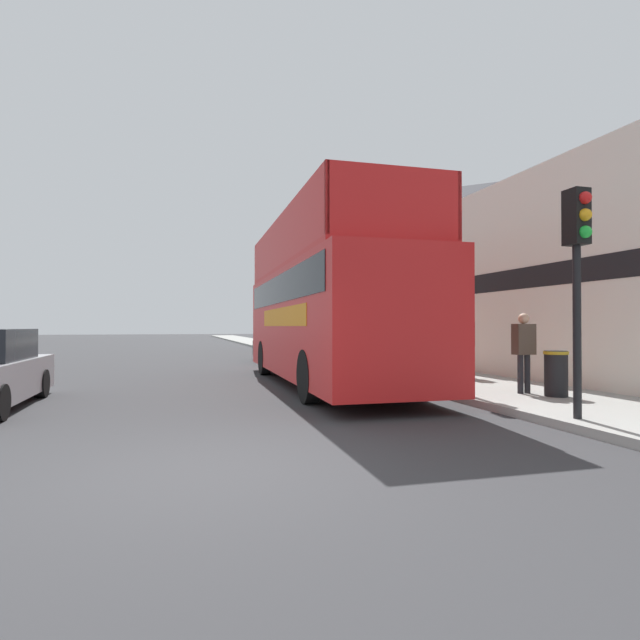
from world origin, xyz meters
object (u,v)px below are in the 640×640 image
at_px(pedestrian_second, 524,345).
at_px(lamp_post_nearest, 430,255).
at_px(parked_car_ahead_of_bus, 281,347).
at_px(lamp_post_second, 325,279).
at_px(pedestrian_third, 465,339).
at_px(litter_bin, 556,372).
at_px(traffic_signal, 578,250).
at_px(tour_bus, 324,312).

xyz_separation_m(pedestrian_second, lamp_post_nearest, (-1.06, 1.99, 2.12)).
bearing_deg(pedestrian_second, lamp_post_nearest, 118.13).
height_order(parked_car_ahead_of_bus, lamp_post_second, lamp_post_second).
bearing_deg(pedestrian_third, litter_bin, -95.12).
xyz_separation_m(pedestrian_second, traffic_signal, (-1.13, -2.64, 1.55)).
relative_size(tour_bus, lamp_post_second, 2.09).
bearing_deg(lamp_post_nearest, pedestrian_second, -61.87).
height_order(lamp_post_nearest, litter_bin, lamp_post_nearest).
bearing_deg(lamp_post_nearest, traffic_signal, -90.86).
xyz_separation_m(pedestrian_second, lamp_post_second, (-1.06, 10.75, 2.34)).
relative_size(pedestrian_third, lamp_post_nearest, 0.39).
relative_size(pedestrian_second, traffic_signal, 0.48).
height_order(pedestrian_second, pedestrian_third, pedestrian_third).
distance_m(pedestrian_second, pedestrian_third, 3.25).
bearing_deg(pedestrian_third, lamp_post_second, 102.72).
height_order(tour_bus, lamp_post_second, lamp_post_second).
distance_m(tour_bus, pedestrian_second, 5.05).
xyz_separation_m(pedestrian_third, litter_bin, (-0.34, -3.74, -0.57)).
height_order(traffic_signal, lamp_post_nearest, lamp_post_nearest).
height_order(parked_car_ahead_of_bus, lamp_post_nearest, lamp_post_nearest).
distance_m(traffic_signal, lamp_post_nearest, 4.67).
bearing_deg(lamp_post_second, pedestrian_second, -84.38).
relative_size(pedestrian_third, traffic_signal, 0.50).
relative_size(tour_bus, litter_bin, 11.16).
bearing_deg(traffic_signal, parked_car_ahead_of_bus, 95.96).
bearing_deg(tour_bus, pedestrian_second, -48.48).
xyz_separation_m(parked_car_ahead_of_bus, lamp_post_nearest, (1.59, -9.91, 2.61)).
relative_size(lamp_post_nearest, lamp_post_second, 0.93).
bearing_deg(tour_bus, lamp_post_second, 74.58).
relative_size(parked_car_ahead_of_bus, litter_bin, 4.80).
distance_m(parked_car_ahead_of_bus, litter_bin, 12.81).
bearing_deg(litter_bin, traffic_signal, -124.76).
distance_m(traffic_signal, lamp_post_second, 13.41).
xyz_separation_m(lamp_post_second, litter_bin, (1.37, -11.30, -2.86)).
height_order(parked_car_ahead_of_bus, pedestrian_second, pedestrian_second).
bearing_deg(traffic_signal, pedestrian_third, 73.00).
bearing_deg(lamp_post_second, lamp_post_nearest, -90.05).
bearing_deg(pedestrian_third, traffic_signal, -107.00).
distance_m(parked_car_ahead_of_bus, pedestrian_second, 12.21).
bearing_deg(lamp_post_nearest, parked_car_ahead_of_bus, 99.11).
relative_size(parked_car_ahead_of_bus, pedestrian_third, 2.49).
distance_m(pedestrian_second, litter_bin, 0.83).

